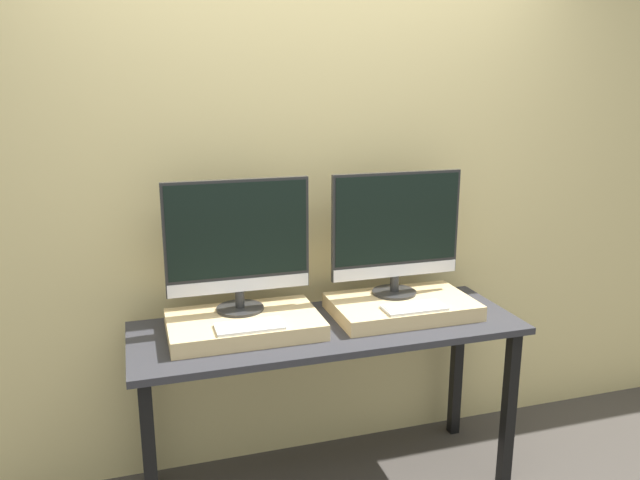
{
  "coord_description": "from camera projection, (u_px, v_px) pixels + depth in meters",
  "views": [
    {
      "loc": [
        -0.78,
        -2.12,
        1.83
      ],
      "look_at": [
        0.0,
        0.42,
        1.15
      ],
      "focal_mm": 35.0,
      "sensor_mm": 36.0,
      "label": 1
    }
  ],
  "objects": [
    {
      "name": "wall_back",
      "position": [
        304.0,
        197.0,
        2.93
      ],
      "size": [
        8.0,
        0.04,
        2.6
      ],
      "color": "#DBC684",
      "rests_on": "ground_plane"
    },
    {
      "name": "workbench",
      "position": [
        328.0,
        345.0,
        2.73
      ],
      "size": [
        1.69,
        0.59,
        0.8
      ],
      "color": "#2D2D33",
      "rests_on": "ground_plane"
    },
    {
      "name": "wooden_riser_left",
      "position": [
        244.0,
        324.0,
        2.63
      ],
      "size": [
        0.63,
        0.4,
        0.07
      ],
      "color": "#D6B77F",
      "rests_on": "workbench"
    },
    {
      "name": "monitor_left",
      "position": [
        238.0,
        242.0,
        2.62
      ],
      "size": [
        0.61,
        0.2,
        0.57
      ],
      "color": "#282828",
      "rests_on": "wooden_riser_left"
    },
    {
      "name": "keyboard_left",
      "position": [
        250.0,
        326.0,
        2.5
      ],
      "size": [
        0.27,
        0.13,
        0.01
      ],
      "color": "silver",
      "rests_on": "wooden_riser_left"
    },
    {
      "name": "wooden_riser_right",
      "position": [
        402.0,
        307.0,
        2.83
      ],
      "size": [
        0.63,
        0.4,
        0.07
      ],
      "color": "#D6B77F",
      "rests_on": "workbench"
    },
    {
      "name": "monitor_right",
      "position": [
        396.0,
        230.0,
        2.83
      ],
      "size": [
        0.61,
        0.2,
        0.57
      ],
      "color": "#282828",
      "rests_on": "wooden_riser_right"
    },
    {
      "name": "keyboard_right",
      "position": [
        414.0,
        307.0,
        2.71
      ],
      "size": [
        0.27,
        0.13,
        0.01
      ],
      "color": "silver",
      "rests_on": "wooden_riser_right"
    }
  ]
}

